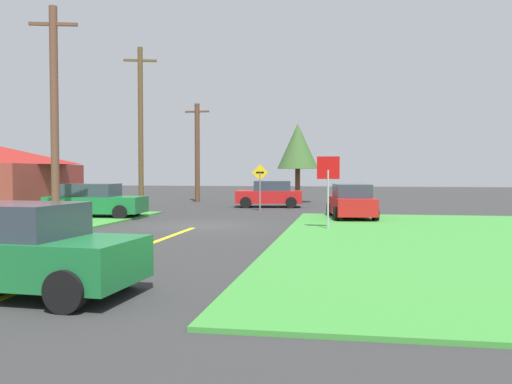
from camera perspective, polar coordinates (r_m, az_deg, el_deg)
name	(u,v)px	position (r m, az deg, el deg)	size (l,w,h in m)	color
ground_plane	(200,226)	(21.78, -6.00, -3.58)	(120.00, 120.00, 0.00)	#303030
grass_verge_right	(476,243)	(17.45, 22.45, -5.03)	(12.00, 20.00, 0.08)	#3A8C35
lane_stripe_center	(117,256)	(14.29, -14.67, -6.64)	(0.20, 14.00, 0.01)	yellow
stop_sign	(328,178)	(19.78, 7.72, 1.52)	(0.83, 0.10, 2.74)	#9EA0A8
car_behind_on_main_road	(25,250)	(10.27, -23.44, -5.68)	(3.96, 2.30, 1.62)	#196B33
car_approaching_junction	(270,194)	(32.90, 1.48, -0.23)	(4.20, 2.47, 1.62)	red
car_on_crossroad	(351,202)	(24.71, 10.15, -1.06)	(2.36, 4.23, 1.62)	red
parked_car_near_building	(95,201)	(26.25, -16.85, -0.92)	(4.57, 2.36, 1.62)	#196B33
utility_pole_near	(54,115)	(21.93, -20.74, 7.69)	(1.77, 0.56, 8.45)	brown
utility_pole_mid	(141,127)	(30.37, -12.22, 6.79)	(1.77, 0.60, 9.04)	brown
utility_pole_far	(197,152)	(38.87, -6.30, 4.29)	(1.80, 0.36, 7.09)	brown
direction_sign	(260,182)	(29.78, 0.43, 1.08)	(0.91, 0.08, 2.59)	slate
oak_tree_left	(298,147)	(37.87, 4.48, 4.86)	(2.90, 2.90, 5.59)	brown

